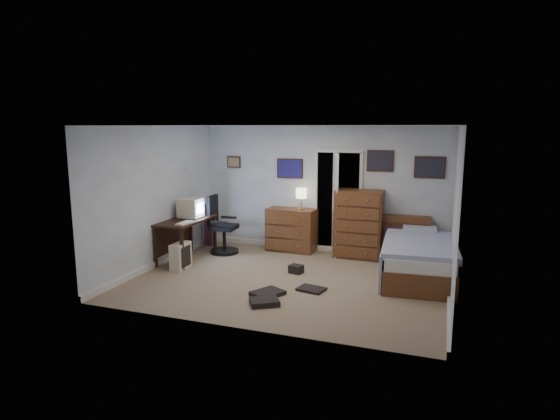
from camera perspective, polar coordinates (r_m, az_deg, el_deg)
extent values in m
cube|color=gray|center=(7.80, 1.11, -8.54)|extent=(5.00, 4.00, 0.02)
cube|color=black|center=(8.92, -11.40, -1.25)|extent=(0.64, 1.36, 0.04)
cube|color=black|center=(8.62, -14.96, -4.44)|extent=(0.05, 0.05, 0.74)
cube|color=black|center=(8.34, -11.87, -4.80)|extent=(0.05, 0.05, 0.74)
cube|color=black|center=(9.67, -10.83, -2.71)|extent=(0.05, 0.05, 0.74)
cube|color=black|center=(9.42, -7.97, -2.97)|extent=(0.05, 0.05, 0.74)
cube|color=black|center=(9.14, -12.90, -3.23)|extent=(0.05, 1.24, 0.52)
cube|color=beige|center=(9.00, -10.85, 0.27)|extent=(0.40, 0.38, 0.35)
cube|color=#8CB2F2|center=(8.90, -9.71, 0.20)|extent=(0.01, 0.29, 0.23)
cube|color=beige|center=(9.03, -10.81, -0.89)|extent=(0.26, 0.26, 0.02)
cube|color=beige|center=(8.53, -11.57, -1.55)|extent=(0.16, 0.42, 0.02)
cube|color=beige|center=(8.48, -12.02, -5.50)|extent=(0.21, 0.44, 0.47)
cube|color=black|center=(8.43, -11.38, -5.58)|extent=(0.01, 0.31, 0.36)
cylinder|color=black|center=(9.43, -6.77, -5.02)|extent=(0.60, 0.60, 0.06)
cylinder|color=black|center=(9.37, -6.80, -3.63)|extent=(0.07, 0.07, 0.43)
cube|color=black|center=(9.32, -6.83, -2.09)|extent=(0.50, 0.50, 0.09)
cube|color=black|center=(9.34, -8.21, -0.01)|extent=(0.09, 0.43, 0.59)
cube|color=black|center=(9.05, -7.47, -1.49)|extent=(0.32, 0.08, 0.04)
cube|color=black|center=(9.52, -6.26, -0.90)|extent=(0.32, 0.08, 0.04)
cube|color=maroon|center=(10.01, -8.59, -1.81)|extent=(0.18, 0.18, 0.87)
cube|color=brown|center=(9.47, 1.42, -2.41)|extent=(1.00, 0.54, 0.86)
cylinder|color=gold|center=(9.32, 2.60, 0.16)|extent=(0.14, 0.14, 0.02)
cylinder|color=gold|center=(9.30, 2.60, 0.94)|extent=(0.03, 0.03, 0.26)
cylinder|color=beige|center=(9.27, 2.61, 2.06)|extent=(0.23, 0.23, 0.19)
cube|color=black|center=(9.63, 7.47, 1.17)|extent=(0.90, 0.60, 2.00)
cube|color=white|center=(9.42, 4.37, 1.02)|extent=(0.06, 0.05, 2.00)
cube|color=white|center=(9.23, 9.76, 0.71)|extent=(0.06, 0.05, 2.00)
cube|color=white|center=(9.20, 7.17, 7.15)|extent=(0.96, 0.05, 0.06)
cube|color=white|center=(9.22, 6.62, 0.79)|extent=(0.31, 0.77, 2.00)
sphere|color=gold|center=(9.01, 8.32, 0.53)|extent=(0.06, 0.06, 0.06)
cube|color=brown|center=(9.07, 9.58, -1.67)|extent=(0.89, 0.53, 1.30)
cube|color=brown|center=(9.14, 14.92, -3.28)|extent=(0.94, 0.27, 0.84)
cube|color=black|center=(9.04, 14.94, -2.40)|extent=(0.86, 0.12, 0.28)
cube|color=maroon|center=(9.05, 14.93, -2.63)|extent=(0.75, 0.14, 0.21)
cube|color=brown|center=(8.17, 16.55, -6.65)|extent=(1.21, 2.20, 0.37)
cube|color=white|center=(8.09, 16.65, -4.73)|extent=(1.16, 2.16, 0.19)
cube|color=#606CB3|center=(7.96, 16.70, -4.10)|extent=(1.25, 1.89, 0.11)
cube|color=#606CB3|center=(8.04, 12.54, -5.90)|extent=(0.16, 1.81, 0.58)
cube|color=#7381B9|center=(8.84, 16.65, -2.43)|extent=(0.61, 0.44, 0.14)
cube|color=#331E11|center=(9.96, -5.65, 5.84)|extent=(0.30, 0.03, 0.24)
cube|color=#915E4F|center=(9.95, -5.69, 5.84)|extent=(0.25, 0.01, 0.19)
cube|color=#331E11|center=(9.51, 1.22, 5.08)|extent=(0.55, 0.03, 0.40)
cube|color=#110C56|center=(9.49, 1.19, 5.07)|extent=(0.50, 0.01, 0.35)
cube|color=#331E11|center=(9.09, 12.12, 5.89)|extent=(0.50, 0.03, 0.40)
cube|color=black|center=(9.07, 12.10, 5.88)|extent=(0.45, 0.01, 0.35)
cube|color=#331E11|center=(9.02, 17.79, 4.97)|extent=(0.55, 0.03, 0.40)
cube|color=black|center=(9.00, 17.78, 4.96)|extent=(0.50, 0.01, 0.35)
cube|color=black|center=(8.11, 1.97, -7.20)|extent=(0.26, 0.23, 0.14)
cube|color=black|center=(7.10, -1.53, -10.10)|extent=(0.53, 0.56, 0.06)
cube|color=black|center=(6.74, -1.91, -11.14)|extent=(0.50, 0.47, 0.08)
cube|color=black|center=(7.31, 3.85, -9.60)|extent=(0.45, 0.38, 0.04)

